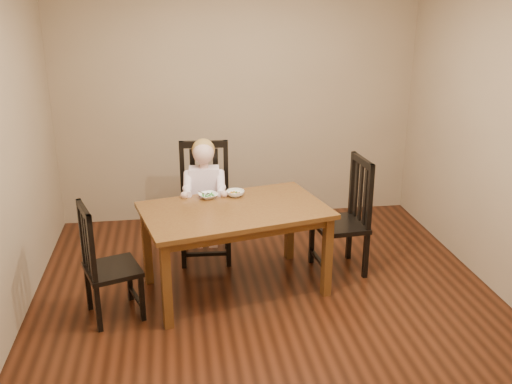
{
  "coord_description": "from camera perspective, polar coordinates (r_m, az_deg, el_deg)",
  "views": [
    {
      "loc": [
        -0.73,
        -4.23,
        2.52
      ],
      "look_at": [
        -0.06,
        0.25,
        0.9
      ],
      "focal_mm": 40.0,
      "sensor_mm": 36.0,
      "label": 1
    }
  ],
  "objects": [
    {
      "name": "fork",
      "position": [
        5.03,
        -5.18,
        -0.25
      ],
      "size": [
        0.11,
        0.06,
        0.04
      ],
      "rotation": [
        0.0,
        0.0,
        1.16
      ],
      "color": "silver",
      "rests_on": "bowl_peas"
    },
    {
      "name": "bowl_peas",
      "position": [
        5.07,
        -4.8,
        -0.38
      ],
      "size": [
        0.21,
        0.21,
        0.04
      ],
      "primitive_type": "imported",
      "rotation": [
        0.0,
        0.0,
        0.37
      ],
      "color": "white",
      "rests_on": "dining_table"
    },
    {
      "name": "chair_child",
      "position": [
        5.55,
        -5.11,
        -1.2
      ],
      "size": [
        0.52,
        0.5,
        1.14
      ],
      "rotation": [
        0.0,
        0.0,
        3.08
      ],
      "color": "black",
      "rests_on": "room"
    },
    {
      "name": "dining_table",
      "position": [
        4.86,
        -2.15,
        -2.61
      ],
      "size": [
        1.7,
        1.24,
        0.77
      ],
      "rotation": [
        0.0,
        0.0,
        0.22
      ],
      "color": "#542C13",
      "rests_on": "room"
    },
    {
      "name": "chair_right",
      "position": [
        5.32,
        8.91,
        -2.58
      ],
      "size": [
        0.48,
        0.5,
        1.09
      ],
      "rotation": [
        0.0,
        0.0,
        1.65
      ],
      "color": "black",
      "rests_on": "room"
    },
    {
      "name": "chair_left",
      "position": [
        4.68,
        -14.81,
        -7.01
      ],
      "size": [
        0.52,
        0.53,
        0.98
      ],
      "rotation": [
        0.0,
        0.0,
        -1.24
      ],
      "color": "black",
      "rests_on": "room"
    },
    {
      "name": "room",
      "position": [
        4.45,
        1.26,
        4.47
      ],
      "size": [
        4.01,
        4.01,
        2.71
      ],
      "color": "#471E0F",
      "rests_on": "ground"
    },
    {
      "name": "bowl_veg",
      "position": [
        5.1,
        -2.08,
        -0.13
      ],
      "size": [
        0.2,
        0.2,
        0.05
      ],
      "primitive_type": "imported",
      "rotation": [
        0.0,
        0.0,
        0.33
      ],
      "color": "white",
      "rests_on": "dining_table"
    },
    {
      "name": "toddler",
      "position": [
        5.44,
        -5.17,
        0.25
      ],
      "size": [
        0.41,
        0.5,
        0.65
      ],
      "primitive_type": null,
      "rotation": [
        0.0,
        0.0,
        3.08
      ],
      "color": "white",
      "rests_on": "chair_child"
    }
  ]
}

